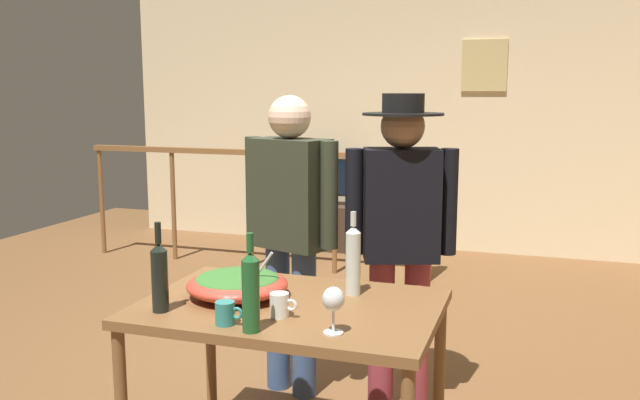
{
  "coord_description": "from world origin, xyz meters",
  "views": [
    {
      "loc": [
        1.25,
        -3.56,
        1.63
      ],
      "look_at": [
        0.3,
        -0.68,
        1.14
      ],
      "focal_mm": 38.01,
      "sensor_mm": 36.0,
      "label": 1
    }
  ],
  "objects_px": {
    "framed_picture": "(484,65)",
    "wine_bottle_green": "(251,291)",
    "wine_bottle_dark": "(160,276)",
    "wine_glass": "(333,301)",
    "salad_bowl": "(237,283)",
    "stair_railing": "(308,192)",
    "wine_bottle_clear": "(353,259)",
    "tv_console": "(321,226)",
    "flat_screen_tv": "(320,177)",
    "person_standing_left": "(290,221)",
    "serving_table": "(290,322)",
    "mug_white": "(280,305)",
    "person_standing_right": "(401,227)",
    "mug_teal": "(226,313)"
  },
  "relations": [
    {
      "from": "person_standing_left",
      "to": "stair_railing",
      "type": "bearing_deg",
      "value": -54.64
    },
    {
      "from": "flat_screen_tv",
      "to": "wine_bottle_green",
      "type": "bearing_deg",
      "value": -74.83
    },
    {
      "from": "flat_screen_tv",
      "to": "wine_bottle_green",
      "type": "xyz_separation_m",
      "value": [
        1.19,
        -4.4,
        0.18
      ]
    },
    {
      "from": "flat_screen_tv",
      "to": "stair_railing",
      "type": "bearing_deg",
      "value": -78.51
    },
    {
      "from": "salad_bowl",
      "to": "wine_glass",
      "type": "bearing_deg",
      "value": -29.74
    },
    {
      "from": "mug_white",
      "to": "serving_table",
      "type": "bearing_deg",
      "value": 98.03
    },
    {
      "from": "serving_table",
      "to": "wine_bottle_dark",
      "type": "distance_m",
      "value": 0.56
    },
    {
      "from": "salad_bowl",
      "to": "wine_bottle_green",
      "type": "relative_size",
      "value": 1.18
    },
    {
      "from": "framed_picture",
      "to": "wine_bottle_dark",
      "type": "relative_size",
      "value": 1.38
    },
    {
      "from": "tv_console",
      "to": "framed_picture",
      "type": "bearing_deg",
      "value": 10.4
    },
    {
      "from": "mug_teal",
      "to": "serving_table",
      "type": "bearing_deg",
      "value": 66.32
    },
    {
      "from": "salad_bowl",
      "to": "wine_bottle_clear",
      "type": "distance_m",
      "value": 0.5
    },
    {
      "from": "framed_picture",
      "to": "stair_railing",
      "type": "bearing_deg",
      "value": -139.14
    },
    {
      "from": "wine_glass",
      "to": "mug_white",
      "type": "height_order",
      "value": "wine_glass"
    },
    {
      "from": "wine_bottle_green",
      "to": "mug_white",
      "type": "distance_m",
      "value": 0.21
    },
    {
      "from": "person_standing_right",
      "to": "wine_bottle_dark",
      "type": "bearing_deg",
      "value": 36.33
    },
    {
      "from": "tv_console",
      "to": "mug_teal",
      "type": "relative_size",
      "value": 8.19
    },
    {
      "from": "flat_screen_tv",
      "to": "wine_glass",
      "type": "relative_size",
      "value": 3.87
    },
    {
      "from": "salad_bowl",
      "to": "wine_bottle_dark",
      "type": "xyz_separation_m",
      "value": [
        -0.2,
        -0.27,
        0.09
      ]
    },
    {
      "from": "stair_railing",
      "to": "salad_bowl",
      "type": "xyz_separation_m",
      "value": [
        0.79,
        -3.15,
        0.1
      ]
    },
    {
      "from": "wine_glass",
      "to": "stair_railing",
      "type": "bearing_deg",
      "value": 110.7
    },
    {
      "from": "wine_glass",
      "to": "wine_bottle_dark",
      "type": "distance_m",
      "value": 0.72
    },
    {
      "from": "mug_white",
      "to": "tv_console",
      "type": "bearing_deg",
      "value": 106.17
    },
    {
      "from": "framed_picture",
      "to": "wine_glass",
      "type": "xyz_separation_m",
      "value": [
        -0.1,
        -4.65,
        -0.97
      ]
    },
    {
      "from": "stair_railing",
      "to": "tv_console",
      "type": "bearing_deg",
      "value": 101.1
    },
    {
      "from": "serving_table",
      "to": "wine_bottle_clear",
      "type": "distance_m",
      "value": 0.37
    },
    {
      "from": "stair_railing",
      "to": "mug_teal",
      "type": "distance_m",
      "value": 3.59
    },
    {
      "from": "wine_bottle_clear",
      "to": "mug_teal",
      "type": "relative_size",
      "value": 3.27
    },
    {
      "from": "wine_bottle_dark",
      "to": "flat_screen_tv",
      "type": "bearing_deg",
      "value": 100.04
    },
    {
      "from": "serving_table",
      "to": "mug_white",
      "type": "xyz_separation_m",
      "value": [
        0.02,
        -0.17,
        0.13
      ]
    },
    {
      "from": "salad_bowl",
      "to": "wine_bottle_dark",
      "type": "relative_size",
      "value": 1.19
    },
    {
      "from": "person_standing_left",
      "to": "wine_bottle_green",
      "type": "bearing_deg",
      "value": 121.99
    },
    {
      "from": "flat_screen_tv",
      "to": "wine_bottle_dark",
      "type": "xyz_separation_m",
      "value": [
        0.76,
        -4.31,
        0.17
      ]
    },
    {
      "from": "framed_picture",
      "to": "wine_bottle_green",
      "type": "height_order",
      "value": "framed_picture"
    },
    {
      "from": "serving_table",
      "to": "person_standing_right",
      "type": "height_order",
      "value": "person_standing_right"
    },
    {
      "from": "tv_console",
      "to": "person_standing_left",
      "type": "distance_m",
      "value": 3.5
    },
    {
      "from": "serving_table",
      "to": "salad_bowl",
      "type": "relative_size",
      "value": 2.83
    },
    {
      "from": "tv_console",
      "to": "flat_screen_tv",
      "type": "relative_size",
      "value": 1.35
    },
    {
      "from": "wine_bottle_dark",
      "to": "tv_console",
      "type": "bearing_deg",
      "value": 99.97
    },
    {
      "from": "framed_picture",
      "to": "flat_screen_tv",
      "type": "xyz_separation_m",
      "value": [
        -1.58,
        -0.32,
        -1.12
      ]
    },
    {
      "from": "person_standing_right",
      "to": "person_standing_left",
      "type": "bearing_deg",
      "value": -18.2
    },
    {
      "from": "framed_picture",
      "to": "mug_white",
      "type": "bearing_deg",
      "value": -94.37
    },
    {
      "from": "serving_table",
      "to": "person_standing_left",
      "type": "distance_m",
      "value": 0.88
    },
    {
      "from": "framed_picture",
      "to": "salad_bowl",
      "type": "bearing_deg",
      "value": -98.01
    },
    {
      "from": "mug_white",
      "to": "flat_screen_tv",
      "type": "bearing_deg",
      "value": 106.28
    },
    {
      "from": "serving_table",
      "to": "person_standing_right",
      "type": "distance_m",
      "value": 0.88
    },
    {
      "from": "flat_screen_tv",
      "to": "salad_bowl",
      "type": "height_order",
      "value": "salad_bowl"
    },
    {
      "from": "salad_bowl",
      "to": "wine_bottle_clear",
      "type": "xyz_separation_m",
      "value": [
        0.45,
        0.18,
        0.1
      ]
    },
    {
      "from": "tv_console",
      "to": "person_standing_right",
      "type": "xyz_separation_m",
      "value": [
        1.51,
        -3.3,
        0.72
      ]
    },
    {
      "from": "wine_bottle_green",
      "to": "wine_bottle_dark",
      "type": "bearing_deg",
      "value": 167.54
    }
  ]
}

